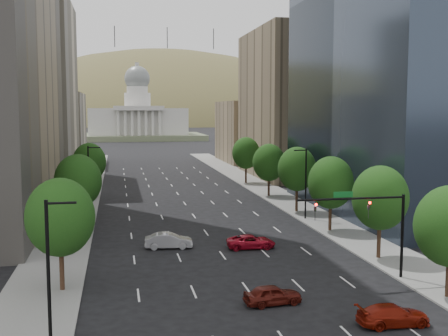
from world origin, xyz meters
TOP-DOWN VIEW (x-y plane):
  - sidewalk_left at (-15.50, 60.00)m, footprint 6.00×200.00m
  - sidewalk_right at (15.50, 60.00)m, footprint 6.00×200.00m
  - midrise_cream_left at (-25.00, 103.00)m, footprint 14.00×30.00m
  - filler_left at (-25.00, 136.00)m, footprint 14.00×26.00m
  - parking_tan_right at (25.00, 100.00)m, footprint 14.00×30.00m
  - filler_right at (25.00, 133.00)m, footprint 14.00×26.00m
  - tree_right_1 at (14.00, 36.00)m, footprint 5.20×5.20m
  - tree_right_2 at (14.00, 48.00)m, footprint 5.20×5.20m
  - tree_right_3 at (14.00, 60.00)m, footprint 5.20×5.20m
  - tree_right_4 at (14.00, 74.00)m, footprint 5.20×5.20m
  - tree_right_5 at (14.00, 90.00)m, footprint 5.20×5.20m
  - tree_left_0 at (-14.00, 32.00)m, footprint 5.20×5.20m
  - tree_left_1 at (-14.00, 52.00)m, footprint 5.20×5.20m
  - tree_left_2 at (-14.00, 78.00)m, footprint 5.20×5.20m
  - streetlight_rn at (13.44, 55.00)m, footprint 1.70×0.20m
  - streetlight_ls at (-13.44, 20.00)m, footprint 1.70×0.20m
  - streetlight_ln at (-13.44, 65.00)m, footprint 1.70×0.20m
  - traffic_signal at (10.53, 30.00)m, footprint 9.12×0.40m
  - capitol at (0.00, 249.71)m, footprint 60.00×40.00m
  - foothills at (34.67, 599.39)m, footprint 720.00×413.00m
  - car_red_near at (7.54, 20.98)m, footprint 4.75×1.97m
  - car_maroon at (1.00, 26.19)m, footprint 4.31×2.11m
  - car_silver at (-4.79, 43.67)m, footprint 4.88×2.09m
  - car_red_far at (3.31, 42.13)m, footprint 4.93×2.38m

SIDE VIEW (x-z plane):
  - foothills at x=34.67m, z-range -169.28..93.72m
  - sidewalk_left at x=-15.50m, z-range 0.00..0.15m
  - sidewalk_right at x=15.50m, z-range 0.00..0.15m
  - car_red_far at x=3.31m, z-range 0.00..1.35m
  - car_red_near at x=7.54m, z-range 0.00..1.37m
  - car_maroon at x=1.00m, z-range 0.00..1.42m
  - car_silver at x=-4.79m, z-range 0.00..1.56m
  - streetlight_rn at x=13.44m, z-range 0.34..9.34m
  - streetlight_ls at x=-13.44m, z-range 0.34..9.34m
  - streetlight_ln at x=-13.44m, z-range 0.34..9.34m
  - traffic_signal at x=10.53m, z-range 1.49..8.86m
  - tree_right_4 at x=14.00m, z-range 1.23..9.69m
  - tree_right_2 at x=14.00m, z-range 1.30..9.91m
  - tree_left_2 at x=-14.00m, z-range 1.34..10.02m
  - tree_right_1 at x=14.00m, z-range 1.37..10.12m
  - tree_right_5 at x=14.00m, z-range 1.37..10.12m
  - tree_left_0 at x=-14.00m, z-range 1.37..10.12m
  - tree_right_3 at x=14.00m, z-range 1.44..10.34m
  - tree_left_1 at x=-14.00m, z-range 1.48..10.45m
  - filler_right at x=25.00m, z-range 0.00..16.00m
  - capitol at x=0.00m, z-range -9.02..26.18m
  - filler_left at x=-25.00m, z-range 0.00..18.00m
  - parking_tan_right at x=25.00m, z-range 0.00..30.00m
  - midrise_cream_left at x=-25.00m, z-range 0.00..35.00m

